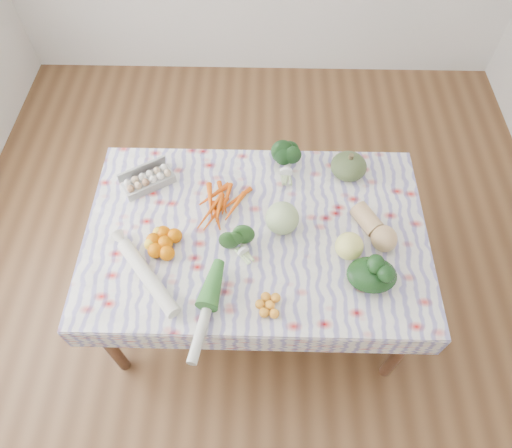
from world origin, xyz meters
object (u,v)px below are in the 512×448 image
Objects in this scene: egg_carton at (149,181)px; butternut_squash at (375,227)px; cabbage at (282,218)px; grapefruit at (349,246)px; kabocha_squash at (349,166)px; dining_table at (256,240)px.

butternut_squash is at bearing -45.68° from egg_carton.
cabbage is 0.34m from grapefruit.
egg_carton is 1.15m from butternut_squash.
cabbage is at bearing -134.98° from kabocha_squash.
kabocha_squash is 0.71× the size of butternut_squash.
butternut_squash reaches higher than egg_carton.
cabbage reaches higher than egg_carton.
egg_carton is (-0.56, 0.27, 0.12)m from dining_table.
kabocha_squash is at bearing 74.10° from butternut_squash.
cabbage reaches higher than dining_table.
cabbage is (0.68, -0.25, 0.04)m from egg_carton.
grapefruit is (0.43, -0.12, 0.15)m from dining_table.
cabbage is (-0.35, -0.35, 0.02)m from kabocha_squash.
cabbage reaches higher than kabocha_squash.
cabbage is 0.60× the size of butternut_squash.
grapefruit reaches higher than butternut_squash.
butternut_squash is (0.44, -0.03, -0.02)m from cabbage.
butternut_squash is (1.12, -0.27, 0.03)m from egg_carton.
grapefruit is (0.99, -0.38, 0.03)m from egg_carton.
butternut_squash is at bearing 40.23° from grapefruit.
grapefruit is (0.31, -0.14, -0.01)m from cabbage.
butternut_squash is 2.02× the size of grapefruit.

